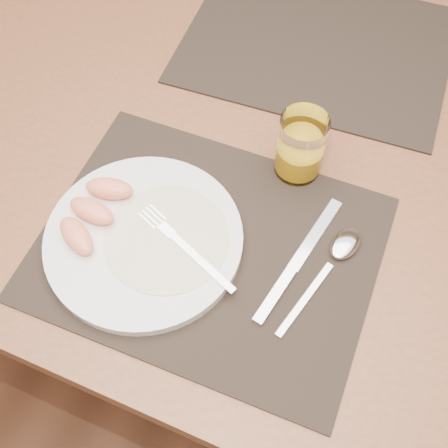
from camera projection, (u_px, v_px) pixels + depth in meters
The scene contains 11 objects.
ground at pixel (243, 312), 1.52m from camera, with size 5.00×5.00×0.00m, color brown.
table at pixel (255, 164), 0.95m from camera, with size 1.40×0.90×0.75m.
placemat_near at pixel (208, 248), 0.77m from camera, with size 0.45×0.35×0.00m, color black.
placemat_far at pixel (317, 45), 0.97m from camera, with size 0.45×0.35×0.00m, color black.
plate at pixel (144, 239), 0.76m from camera, with size 0.27×0.27×0.02m, color white.
plate_dressing at pixel (166, 238), 0.75m from camera, with size 0.17×0.17×0.00m.
fork at pixel (179, 241), 0.75m from camera, with size 0.17×0.08×0.00m.
knife at pixel (292, 269), 0.75m from camera, with size 0.05×0.22×0.01m.
spoon at pixel (340, 251), 0.76m from camera, with size 0.07×0.19×0.01m.
juice_glass at pixel (300, 149), 0.80m from camera, with size 0.07×0.07×0.10m.
grapefruit_wedges at pixel (93, 211), 0.76m from camera, with size 0.08×0.14×0.03m.
Camera 1 is at (0.17, -0.55, 1.43)m, focal length 45.00 mm.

